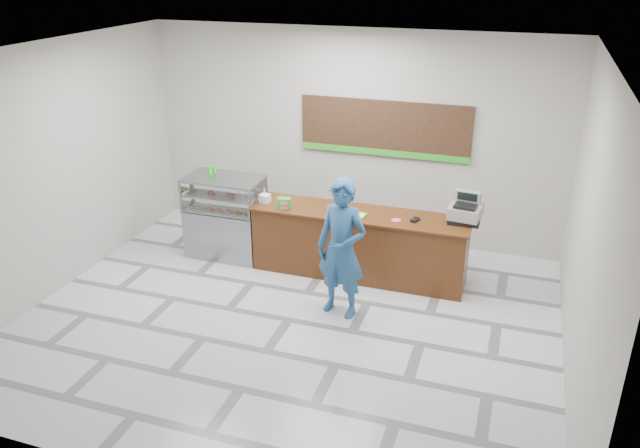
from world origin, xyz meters
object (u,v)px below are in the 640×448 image
(customer, at_px, (342,249))
(display_case, at_px, (225,216))
(sales_counter, at_px, (359,244))
(cash_register, at_px, (466,211))
(serving_tray, at_px, (355,215))

(customer, bearing_deg, display_case, 165.37)
(sales_counter, relative_size, cash_register, 6.42)
(display_case, distance_m, cash_register, 3.76)
(serving_tray, bearing_deg, customer, -77.07)
(sales_counter, distance_m, display_case, 2.23)
(cash_register, distance_m, serving_tray, 1.58)
(serving_tray, bearing_deg, display_case, -176.00)
(sales_counter, height_order, customer, customer)
(sales_counter, bearing_deg, display_case, -179.99)
(sales_counter, bearing_deg, customer, -87.08)
(serving_tray, bearing_deg, cash_register, 18.13)
(cash_register, bearing_deg, customer, -130.90)
(display_case, relative_size, cash_register, 2.62)
(serving_tray, distance_m, customer, 1.01)
(cash_register, distance_m, customer, 1.96)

